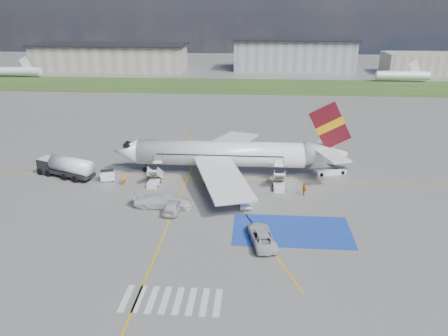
% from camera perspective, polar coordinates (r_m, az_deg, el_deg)
% --- Properties ---
extents(ground, '(400.00, 400.00, 0.00)m').
position_cam_1_polar(ground, '(56.58, -1.63, -5.89)').
color(ground, '#60605E').
rests_on(ground, ground).
extents(grass_strip, '(400.00, 30.00, 0.01)m').
position_cam_1_polar(grass_strip, '(147.66, 2.20, 10.65)').
color(grass_strip, '#2D4C1E').
rests_on(grass_strip, ground).
extents(taxiway_line_main, '(120.00, 0.20, 0.01)m').
position_cam_1_polar(taxiway_line_main, '(67.49, -0.59, -1.38)').
color(taxiway_line_main, gold).
rests_on(taxiway_line_main, ground).
extents(taxiway_line_cross, '(0.20, 60.00, 0.01)m').
position_cam_1_polar(taxiway_line_cross, '(48.70, -8.83, -10.83)').
color(taxiway_line_cross, gold).
rests_on(taxiway_line_cross, ground).
extents(taxiway_line_diag, '(20.71, 56.45, 0.01)m').
position_cam_1_polar(taxiway_line_diag, '(67.49, -0.59, -1.38)').
color(taxiway_line_diag, gold).
rests_on(taxiway_line_diag, ground).
extents(staging_box, '(14.00, 8.00, 0.01)m').
position_cam_1_polar(staging_box, '(52.96, 8.85, -8.10)').
color(staging_box, '#1A3C9D').
rests_on(staging_box, ground).
extents(crosswalk, '(9.00, 4.00, 0.01)m').
position_cam_1_polar(crosswalk, '(41.62, -6.85, -16.79)').
color(crosswalk, silver).
rests_on(crosswalk, ground).
extents(terminal_west, '(60.00, 22.00, 10.00)m').
position_cam_1_polar(terminal_west, '(191.32, -14.54, 13.80)').
color(terminal_west, gray).
rests_on(terminal_west, ground).
extents(terminal_centre, '(48.00, 18.00, 12.00)m').
position_cam_1_polar(terminal_centre, '(186.97, 9.06, 14.35)').
color(terminal_centre, gray).
rests_on(terminal_centre, ground).
extents(terminal_east, '(40.00, 16.00, 8.00)m').
position_cam_1_polar(terminal_east, '(192.66, 26.09, 12.15)').
color(terminal_east, gray).
rests_on(terminal_east, ground).
extents(airliner, '(36.81, 32.95, 11.92)m').
position_cam_1_polar(airliner, '(68.09, 0.80, 1.86)').
color(airliner, white).
rests_on(airliner, ground).
extents(airstairs_fwd, '(1.90, 5.20, 3.60)m').
position_cam_1_polar(airstairs_fwd, '(65.70, -9.13, -1.69)').
color(airstairs_fwd, white).
rests_on(airstairs_fwd, ground).
extents(airstairs_aft, '(1.90, 5.20, 3.60)m').
position_cam_1_polar(airstairs_aft, '(64.08, 7.20, -2.17)').
color(airstairs_aft, white).
rests_on(airstairs_aft, ground).
extents(fuel_tanker, '(10.05, 6.10, 3.35)m').
position_cam_1_polar(fuel_tanker, '(71.90, -19.94, -0.06)').
color(fuel_tanker, black).
rests_on(fuel_tanker, ground).
extents(gpu_cart, '(2.37, 1.89, 1.72)m').
position_cam_1_polar(gpu_cart, '(68.66, -14.96, -1.02)').
color(gpu_cart, white).
rests_on(gpu_cart, ground).
extents(belt_loader, '(5.44, 3.24, 1.57)m').
position_cam_1_polar(belt_loader, '(71.29, 13.70, -0.43)').
color(belt_loader, white).
rests_on(belt_loader, ground).
extents(car_silver_a, '(2.49, 5.08, 1.67)m').
position_cam_1_polar(car_silver_a, '(56.95, -6.60, -4.91)').
color(car_silver_a, silver).
rests_on(car_silver_a, ground).
extents(car_silver_b, '(2.03, 4.54, 1.45)m').
position_cam_1_polar(car_silver_b, '(58.48, 2.74, -4.21)').
color(car_silver_b, silver).
rests_on(car_silver_b, ground).
extents(van_white_a, '(3.45, 5.70, 2.00)m').
position_cam_1_polar(van_white_a, '(49.73, 4.96, -8.62)').
color(van_white_a, silver).
rests_on(van_white_a, ground).
extents(van_white_b, '(5.86, 2.45, 2.28)m').
position_cam_1_polar(van_white_b, '(58.16, -7.99, -4.08)').
color(van_white_b, silver).
rests_on(van_white_b, ground).
extents(crew_fwd, '(0.79, 0.80, 1.86)m').
position_cam_1_polar(crew_fwd, '(66.49, -12.94, -1.41)').
color(crew_fwd, orange).
rests_on(crew_fwd, ground).
extents(crew_nose, '(1.05, 1.07, 1.74)m').
position_cam_1_polar(crew_nose, '(68.43, -9.83, -0.60)').
color(crew_nose, '#FF5D0D').
rests_on(crew_nose, ground).
extents(crew_aft, '(0.79, 1.21, 1.92)m').
position_cam_1_polar(crew_aft, '(62.25, 10.44, -2.72)').
color(crew_aft, orange).
rests_on(crew_aft, ground).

